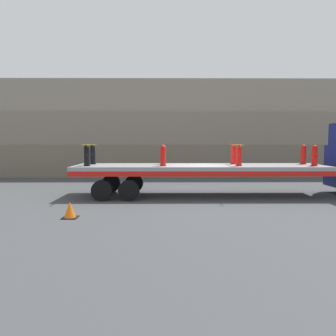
{
  "coord_description": "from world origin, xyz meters",
  "views": [
    {
      "loc": [
        -1.44,
        -13.72,
        2.3
      ],
      "look_at": [
        -1.33,
        0.0,
        1.19
      ],
      "focal_mm": 35.0,
      "sensor_mm": 36.0,
      "label": 1
    }
  ],
  "objects_px": {
    "fire_hydrant_red_far_1": "(163,155)",
    "fire_hydrant_red_near_1": "(163,156)",
    "fire_hydrant_black_far_0": "(93,155)",
    "fire_hydrant_red_near_2": "(239,156)",
    "fire_hydrant_red_far_2": "(233,155)",
    "fire_hydrant_black_near_0": "(87,156)",
    "traffic_cone": "(70,210)",
    "fire_hydrant_red_near_3": "(315,156)",
    "flatbed_trailer": "(187,170)",
    "fire_hydrant_red_far_3": "(303,155)"
  },
  "relations": [
    {
      "from": "fire_hydrant_red_near_1",
      "to": "traffic_cone",
      "type": "height_order",
      "value": "fire_hydrant_red_near_1"
    },
    {
      "from": "flatbed_trailer",
      "to": "fire_hydrant_red_near_2",
      "type": "distance_m",
      "value": 2.22
    },
    {
      "from": "fire_hydrant_red_near_2",
      "to": "fire_hydrant_red_far_1",
      "type": "bearing_deg",
      "value": 160.77
    },
    {
      "from": "fire_hydrant_black_near_0",
      "to": "fire_hydrant_red_near_1",
      "type": "height_order",
      "value": "same"
    },
    {
      "from": "flatbed_trailer",
      "to": "fire_hydrant_red_far_3",
      "type": "distance_m",
      "value": 5.2
    },
    {
      "from": "fire_hydrant_black_far_0",
      "to": "fire_hydrant_red_near_1",
      "type": "bearing_deg",
      "value": -19.23
    },
    {
      "from": "fire_hydrant_red_near_3",
      "to": "fire_hydrant_red_far_3",
      "type": "height_order",
      "value": "same"
    },
    {
      "from": "fire_hydrant_red_near_2",
      "to": "fire_hydrant_red_near_3",
      "type": "height_order",
      "value": "same"
    },
    {
      "from": "fire_hydrant_black_far_0",
      "to": "fire_hydrant_red_far_3",
      "type": "distance_m",
      "value": 9.21
    },
    {
      "from": "fire_hydrant_red_near_1",
      "to": "fire_hydrant_red_far_3",
      "type": "bearing_deg",
      "value": 9.89
    },
    {
      "from": "fire_hydrant_red_far_1",
      "to": "fire_hydrant_red_near_1",
      "type": "bearing_deg",
      "value": -90.0
    },
    {
      "from": "fire_hydrant_red_far_2",
      "to": "fire_hydrant_red_near_2",
      "type": "bearing_deg",
      "value": -90.0
    },
    {
      "from": "fire_hydrant_red_far_1",
      "to": "fire_hydrant_red_near_3",
      "type": "xyz_separation_m",
      "value": [
        6.14,
        -1.07,
        0.0
      ]
    },
    {
      "from": "flatbed_trailer",
      "to": "fire_hydrant_red_near_3",
      "type": "xyz_separation_m",
      "value": [
        5.13,
        -0.54,
        0.63
      ]
    },
    {
      "from": "fire_hydrant_black_near_0",
      "to": "fire_hydrant_red_near_1",
      "type": "distance_m",
      "value": 3.07
    },
    {
      "from": "fire_hydrant_red_near_2",
      "to": "fire_hydrant_red_near_1",
      "type": "bearing_deg",
      "value": 180.0
    },
    {
      "from": "fire_hydrant_black_far_0",
      "to": "fire_hydrant_red_near_2",
      "type": "bearing_deg",
      "value": -9.89
    },
    {
      "from": "fire_hydrant_black_near_0",
      "to": "fire_hydrant_red_far_3",
      "type": "height_order",
      "value": "same"
    },
    {
      "from": "fire_hydrant_red_near_1",
      "to": "fire_hydrant_red_far_1",
      "type": "distance_m",
      "value": 1.07
    },
    {
      "from": "flatbed_trailer",
      "to": "fire_hydrant_red_far_2",
      "type": "distance_m",
      "value": 2.22
    },
    {
      "from": "flatbed_trailer",
      "to": "traffic_cone",
      "type": "height_order",
      "value": "flatbed_trailer"
    },
    {
      "from": "fire_hydrant_black_far_0",
      "to": "fire_hydrant_red_near_2",
      "type": "height_order",
      "value": "same"
    },
    {
      "from": "fire_hydrant_black_near_0",
      "to": "fire_hydrant_red_far_1",
      "type": "xyz_separation_m",
      "value": [
        3.07,
        1.07,
        0.0
      ]
    },
    {
      "from": "fire_hydrant_red_near_2",
      "to": "fire_hydrant_red_near_3",
      "type": "relative_size",
      "value": 1.0
    },
    {
      "from": "fire_hydrant_red_near_1",
      "to": "fire_hydrant_red_near_3",
      "type": "height_order",
      "value": "same"
    },
    {
      "from": "flatbed_trailer",
      "to": "fire_hydrant_black_near_0",
      "type": "distance_m",
      "value": 4.16
    },
    {
      "from": "flatbed_trailer",
      "to": "traffic_cone",
      "type": "relative_size",
      "value": 20.73
    },
    {
      "from": "traffic_cone",
      "to": "fire_hydrant_red_near_3",
      "type": "bearing_deg",
      "value": 21.16
    },
    {
      "from": "fire_hydrant_red_far_1",
      "to": "fire_hydrant_red_far_3",
      "type": "xyz_separation_m",
      "value": [
        6.14,
        0.0,
        0.0
      ]
    },
    {
      "from": "fire_hydrant_red_far_1",
      "to": "fire_hydrant_black_far_0",
      "type": "bearing_deg",
      "value": 180.0
    },
    {
      "from": "fire_hydrant_black_far_0",
      "to": "fire_hydrant_red_near_3",
      "type": "relative_size",
      "value": 1.0
    },
    {
      "from": "fire_hydrant_black_far_0",
      "to": "fire_hydrant_red_near_3",
      "type": "xyz_separation_m",
      "value": [
        9.21,
        -1.07,
        0.0
      ]
    },
    {
      "from": "flatbed_trailer",
      "to": "fire_hydrant_black_far_0",
      "type": "relative_size",
      "value": 12.18
    },
    {
      "from": "fire_hydrant_red_near_3",
      "to": "traffic_cone",
      "type": "distance_m",
      "value": 9.68
    },
    {
      "from": "fire_hydrant_black_far_0",
      "to": "fire_hydrant_red_near_2",
      "type": "distance_m",
      "value": 6.23
    },
    {
      "from": "fire_hydrant_red_near_1",
      "to": "fire_hydrant_red_far_1",
      "type": "bearing_deg",
      "value": 90.0
    },
    {
      "from": "fire_hydrant_black_far_0",
      "to": "fire_hydrant_red_far_2",
      "type": "xyz_separation_m",
      "value": [
        6.14,
        0.0,
        0.0
      ]
    },
    {
      "from": "fire_hydrant_red_far_2",
      "to": "fire_hydrant_black_near_0",
      "type": "bearing_deg",
      "value": -170.11
    },
    {
      "from": "traffic_cone",
      "to": "fire_hydrant_red_near_1",
      "type": "bearing_deg",
      "value": 51.13
    },
    {
      "from": "fire_hydrant_red_near_1",
      "to": "fire_hydrant_red_far_1",
      "type": "height_order",
      "value": "same"
    },
    {
      "from": "fire_hydrant_black_far_0",
      "to": "fire_hydrant_red_near_1",
      "type": "distance_m",
      "value": 3.25
    },
    {
      "from": "fire_hydrant_red_near_2",
      "to": "fire_hydrant_red_far_3",
      "type": "height_order",
      "value": "same"
    },
    {
      "from": "fire_hydrant_black_far_0",
      "to": "fire_hydrant_black_near_0",
      "type": "bearing_deg",
      "value": -90.0
    },
    {
      "from": "fire_hydrant_red_near_3",
      "to": "fire_hydrant_black_far_0",
      "type": "bearing_deg",
      "value": 173.37
    },
    {
      "from": "fire_hydrant_black_near_0",
      "to": "traffic_cone",
      "type": "bearing_deg",
      "value": -85.26
    },
    {
      "from": "fire_hydrant_black_near_0",
      "to": "fire_hydrant_red_near_3",
      "type": "xyz_separation_m",
      "value": [
        9.21,
        0.0,
        0.0
      ]
    },
    {
      "from": "fire_hydrant_black_near_0",
      "to": "fire_hydrant_red_far_3",
      "type": "bearing_deg",
      "value": 6.63
    },
    {
      "from": "flatbed_trailer",
      "to": "fire_hydrant_red_far_1",
      "type": "xyz_separation_m",
      "value": [
        -1.01,
        0.54,
        0.63
      ]
    },
    {
      "from": "fire_hydrant_black_near_0",
      "to": "traffic_cone",
      "type": "relative_size",
      "value": 1.7
    },
    {
      "from": "fire_hydrant_red_near_3",
      "to": "fire_hydrant_red_far_3",
      "type": "relative_size",
      "value": 1.0
    }
  ]
}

